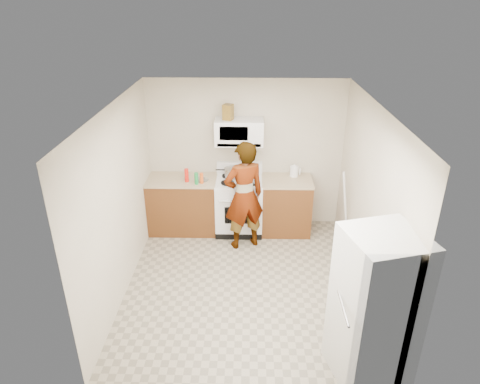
{
  "coord_description": "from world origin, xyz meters",
  "views": [
    {
      "loc": [
        0.06,
        -4.87,
        3.72
      ],
      "look_at": [
        -0.06,
        0.55,
        1.15
      ],
      "focal_mm": 32.0,
      "sensor_mm": 36.0,
      "label": 1
    }
  ],
  "objects_px": {
    "person": "(244,196)",
    "fridge": "(375,309)",
    "microwave": "(239,132)",
    "gas_range": "(239,204)",
    "saucepan": "(232,172)",
    "kettle": "(294,171)"
  },
  "relations": [
    {
      "from": "microwave",
      "to": "person",
      "type": "bearing_deg",
      "value": -81.8
    },
    {
      "from": "person",
      "to": "fridge",
      "type": "bearing_deg",
      "value": 96.07
    },
    {
      "from": "gas_range",
      "to": "fridge",
      "type": "bearing_deg",
      "value": -64.33
    },
    {
      "from": "microwave",
      "to": "fridge",
      "type": "xyz_separation_m",
      "value": [
        1.43,
        -3.1,
        -0.85
      ]
    },
    {
      "from": "gas_range",
      "to": "saucepan",
      "type": "xyz_separation_m",
      "value": [
        -0.12,
        0.1,
        0.53
      ]
    },
    {
      "from": "gas_range",
      "to": "fridge",
      "type": "xyz_separation_m",
      "value": [
        1.43,
        -2.97,
        0.36
      ]
    },
    {
      "from": "gas_range",
      "to": "microwave",
      "type": "bearing_deg",
      "value": 90.0
    },
    {
      "from": "person",
      "to": "fridge",
      "type": "distance_m",
      "value": 2.83
    },
    {
      "from": "person",
      "to": "gas_range",
      "type": "bearing_deg",
      "value": -101.95
    },
    {
      "from": "gas_range",
      "to": "kettle",
      "type": "distance_m",
      "value": 1.06
    },
    {
      "from": "person",
      "to": "fridge",
      "type": "height_order",
      "value": "person"
    },
    {
      "from": "fridge",
      "to": "saucepan",
      "type": "bearing_deg",
      "value": 101.15
    },
    {
      "from": "gas_range",
      "to": "person",
      "type": "distance_m",
      "value": 0.63
    },
    {
      "from": "fridge",
      "to": "saucepan",
      "type": "distance_m",
      "value": 3.44
    },
    {
      "from": "microwave",
      "to": "person",
      "type": "distance_m",
      "value": 1.03
    },
    {
      "from": "person",
      "to": "saucepan",
      "type": "height_order",
      "value": "person"
    },
    {
      "from": "microwave",
      "to": "saucepan",
      "type": "height_order",
      "value": "microwave"
    },
    {
      "from": "kettle",
      "to": "fridge",
      "type": "bearing_deg",
      "value": -103.26
    },
    {
      "from": "gas_range",
      "to": "person",
      "type": "relative_size",
      "value": 0.65
    },
    {
      "from": "gas_range",
      "to": "fridge",
      "type": "relative_size",
      "value": 0.66
    },
    {
      "from": "person",
      "to": "kettle",
      "type": "distance_m",
      "value": 1.06
    },
    {
      "from": "microwave",
      "to": "fridge",
      "type": "bearing_deg",
      "value": -65.26
    }
  ]
}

